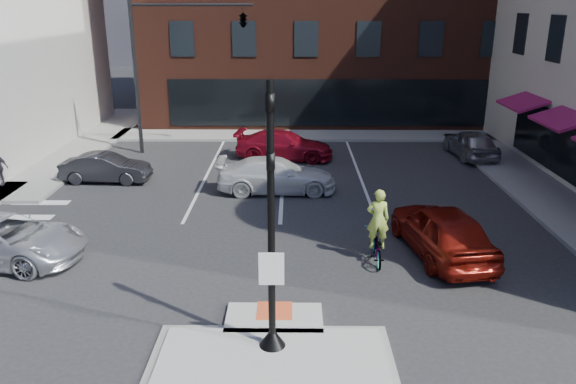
{
  "coord_description": "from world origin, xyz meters",
  "views": [
    {
      "loc": [
        0.46,
        -10.57,
        7.52
      ],
      "look_at": [
        0.3,
        5.72,
        2.0
      ],
      "focal_mm": 35.0,
      "sensor_mm": 36.0,
      "label": 1
    }
  ],
  "objects_px": {
    "bg_car_silver": "(471,144)",
    "bg_car_red": "(284,145)",
    "bg_car_dark": "(106,168)",
    "silver_suv": "(2,239)",
    "red_sedan": "(442,230)",
    "cyclist": "(377,237)",
    "white_pickup": "(276,175)"
  },
  "relations": [
    {
      "from": "bg_car_silver",
      "to": "bg_car_red",
      "type": "bearing_deg",
      "value": -2.13
    },
    {
      "from": "bg_car_dark",
      "to": "bg_car_red",
      "type": "relative_size",
      "value": 0.78
    },
    {
      "from": "silver_suv",
      "to": "bg_car_red",
      "type": "xyz_separation_m",
      "value": [
        8.39,
        11.87,
        -0.0
      ]
    },
    {
      "from": "red_sedan",
      "to": "cyclist",
      "type": "distance_m",
      "value": 2.14
    },
    {
      "from": "silver_suv",
      "to": "red_sedan",
      "type": "xyz_separation_m",
      "value": [
        13.46,
        0.55,
        0.11
      ]
    },
    {
      "from": "red_sedan",
      "to": "white_pickup",
      "type": "bearing_deg",
      "value": -58.89
    },
    {
      "from": "silver_suv",
      "to": "white_pickup",
      "type": "bearing_deg",
      "value": -40.64
    },
    {
      "from": "red_sedan",
      "to": "white_pickup",
      "type": "xyz_separation_m",
      "value": [
        -5.32,
        6.14,
        -0.11
      ]
    },
    {
      "from": "red_sedan",
      "to": "bg_car_silver",
      "type": "height_order",
      "value": "red_sedan"
    },
    {
      "from": "white_pickup",
      "to": "bg_car_dark",
      "type": "height_order",
      "value": "white_pickup"
    },
    {
      "from": "silver_suv",
      "to": "bg_car_dark",
      "type": "distance_m",
      "value": 8.01
    },
    {
      "from": "red_sedan",
      "to": "bg_car_silver",
      "type": "relative_size",
      "value": 1.14
    },
    {
      "from": "silver_suv",
      "to": "bg_car_dark",
      "type": "xyz_separation_m",
      "value": [
        0.61,
        7.98,
        -0.08
      ]
    },
    {
      "from": "bg_car_dark",
      "to": "bg_car_red",
      "type": "xyz_separation_m",
      "value": [
        7.78,
        3.89,
        0.08
      ]
    },
    {
      "from": "bg_car_silver",
      "to": "cyclist",
      "type": "height_order",
      "value": "cyclist"
    },
    {
      "from": "bg_car_dark",
      "to": "white_pickup",
      "type": "bearing_deg",
      "value": -97.29
    },
    {
      "from": "white_pickup",
      "to": "bg_car_red",
      "type": "relative_size",
      "value": 1.01
    },
    {
      "from": "silver_suv",
      "to": "bg_car_dark",
      "type": "relative_size",
      "value": 1.34
    },
    {
      "from": "silver_suv",
      "to": "bg_car_silver",
      "type": "bearing_deg",
      "value": -45.62
    },
    {
      "from": "bg_car_red",
      "to": "bg_car_silver",
      "type": "bearing_deg",
      "value": -79.45
    },
    {
      "from": "silver_suv",
      "to": "white_pickup",
      "type": "xyz_separation_m",
      "value": [
        8.14,
        6.69,
        0.0
      ]
    },
    {
      "from": "bg_car_dark",
      "to": "bg_car_red",
      "type": "height_order",
      "value": "bg_car_red"
    },
    {
      "from": "bg_car_dark",
      "to": "bg_car_silver",
      "type": "distance_m",
      "value": 17.79
    },
    {
      "from": "silver_suv",
      "to": "cyclist",
      "type": "bearing_deg",
      "value": -79.76
    },
    {
      "from": "cyclist",
      "to": "bg_car_silver",
      "type": "bearing_deg",
      "value": -116.78
    },
    {
      "from": "red_sedan",
      "to": "bg_car_silver",
      "type": "xyz_separation_m",
      "value": [
        4.42,
        11.7,
        -0.1
      ]
    },
    {
      "from": "white_pickup",
      "to": "silver_suv",
      "type": "bearing_deg",
      "value": 128.17
    },
    {
      "from": "bg_car_red",
      "to": "cyclist",
      "type": "relative_size",
      "value": 2.11
    },
    {
      "from": "bg_car_dark",
      "to": "cyclist",
      "type": "relative_size",
      "value": 1.65
    },
    {
      "from": "silver_suv",
      "to": "bg_car_dark",
      "type": "height_order",
      "value": "silver_suv"
    },
    {
      "from": "bg_car_silver",
      "to": "bg_car_dark",
      "type": "bearing_deg",
      "value": 9.45
    },
    {
      "from": "bg_car_dark",
      "to": "bg_car_silver",
      "type": "bearing_deg",
      "value": -73.65
    }
  ]
}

